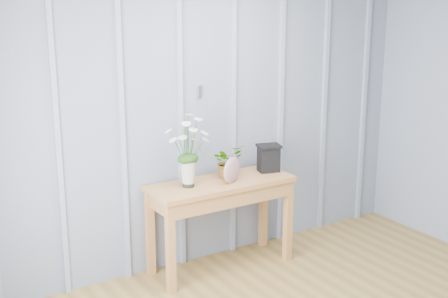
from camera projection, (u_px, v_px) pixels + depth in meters
room_shell at (315, 35)px, 3.83m from camera, size 4.00×4.50×2.50m
sideboard at (221, 195)px, 5.05m from camera, size 1.20×0.45×0.75m
daisy_vase at (188, 141)px, 4.79m from camera, size 0.42×0.32×0.59m
spider_plant at (227, 161)px, 5.09m from camera, size 0.27×0.25×0.27m
felt_disc_vessel at (232, 170)px, 4.96m from camera, size 0.22×0.14×0.21m
carved_box at (269, 158)px, 5.26m from camera, size 0.22×0.20×0.23m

